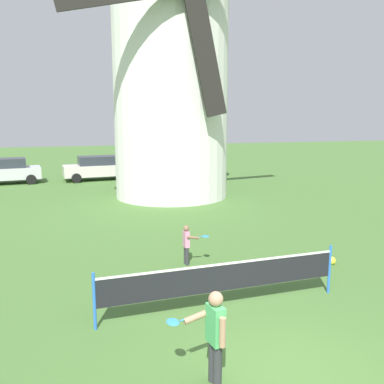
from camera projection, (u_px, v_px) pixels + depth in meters
ground_plane at (280, 369)px, 6.27m from camera, size 120.00×120.00×0.00m
windmill at (171, 58)px, 19.59m from camera, size 10.82×6.37×14.77m
tennis_net at (223, 278)px, 8.14m from camera, size 5.16×0.06×1.10m
player_near at (214, 333)px, 5.78m from camera, size 0.81×0.48×1.43m
player_far at (187, 242)px, 10.76m from camera, size 0.67×0.45×1.08m
stray_ball at (332, 261)px, 10.82m from camera, size 0.22×0.22×0.22m
parked_car_silver at (7, 171)px, 24.69m from camera, size 3.95×2.18×1.56m
parked_car_cream at (98, 168)px, 26.33m from camera, size 4.49×2.08×1.56m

